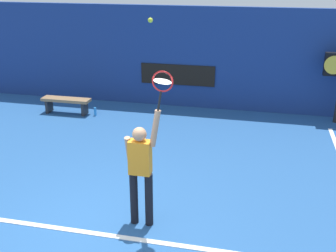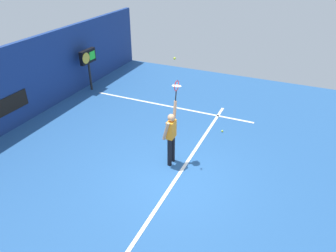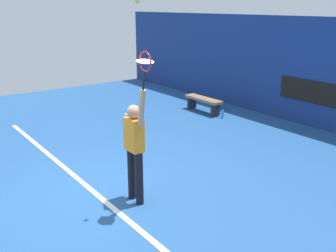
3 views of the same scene
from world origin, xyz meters
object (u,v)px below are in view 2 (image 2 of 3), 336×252
Objects in this scene: spare_ball at (222,131)px; tennis_ball at (175,58)px; scoreboard_clock at (88,59)px; tennis_racket at (177,87)px; tennis_player at (171,135)px.

tennis_ball is at bearing 157.42° from spare_ball.
spare_ball is (-1.31, -6.62, -1.45)m from scoreboard_clock.
scoreboard_clock is at bearing 58.95° from tennis_racket.
scoreboard_clock is at bearing 78.81° from spare_ball.
tennis_ball reaches higher than spare_ball.
tennis_ball is at bearing -1.33° from tennis_player.
tennis_player reaches higher than scoreboard_clock.
scoreboard_clock is 6.90m from spare_ball.
tennis_player is 29.26× the size of spare_ball.
spare_ball is at bearing -22.58° from tennis_ball.
tennis_player is 6.82m from scoreboard_clock.
tennis_ball is 6.94m from scoreboard_clock.
scoreboard_clock is (3.58, 5.67, -1.78)m from tennis_ball.
spare_ball is (2.11, -0.94, -2.35)m from tennis_racket.
tennis_ball is 0.04× the size of scoreboard_clock.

